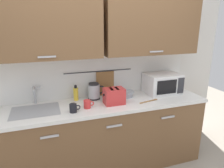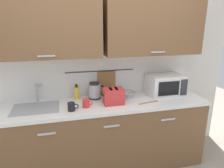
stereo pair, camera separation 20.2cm
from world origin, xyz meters
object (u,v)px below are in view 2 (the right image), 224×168
Objects in this scene: electric_kettle at (95,91)px; microwave at (165,85)px; dish_soap_bottle at (77,93)px; mixing_bowl at (127,94)px; toaster at (113,96)px; mug_near_sink at (72,107)px; wooden_spoon at (151,102)px; mug_by_kettle at (86,103)px.

microwave is at bearing -4.27° from electric_kettle.
dish_soap_bottle is 0.92× the size of mixing_bowl.
toaster is (-0.23, -0.17, 0.05)m from mixing_bowl.
mug_near_sink reaches higher than mixing_bowl.
electric_kettle is at bearing 127.69° from toaster.
microwave reaches higher than toaster.
dish_soap_bottle is 1.63× the size of mug_near_sink.
electric_kettle is 0.72m from wooden_spoon.
mug_near_sink is 0.96m from wooden_spoon.
mug_near_sink is 0.78m from mixing_bowl.
electric_kettle is (-0.94, 0.07, -0.03)m from microwave.
toaster is at bearing -52.31° from electric_kettle.
microwave is 3.83× the size of mug_by_kettle.
mug_by_kettle is at bearing -118.75° from electric_kettle.
microwave reaches higher than mug_by_kettle.
toaster is at bearing 10.56° from mug_near_sink.
microwave is 3.83× the size of mug_near_sink.
microwave reaches higher than mug_near_sink.
toaster reaches higher than mixing_bowl.
electric_kettle reaches higher than toaster.
toaster is at bearing -167.58° from microwave.
electric_kettle is 0.23m from dish_soap_bottle.
mug_by_kettle is at bearing -169.67° from microwave.
mug_by_kettle is at bearing -160.02° from mixing_bowl.
wooden_spoon is at bearing 1.26° from mug_near_sink.
mug_by_kettle is 0.44× the size of wooden_spoon.
mug_near_sink reaches higher than wooden_spoon.
electric_kettle is at bearing 170.96° from mixing_bowl.
electric_kettle is 0.89× the size of toaster.
mixing_bowl is (0.73, 0.27, -0.00)m from mug_near_sink.
mug_near_sink is 0.51m from toaster.
wooden_spoon is at bearing -8.85° from toaster.
mug_near_sink is at bearing -178.74° from wooden_spoon.
mug_near_sink is (-0.32, -0.33, -0.05)m from electric_kettle.
mug_near_sink is 0.47× the size of toaster.
mixing_bowl is at bearing 179.48° from microwave.
mixing_bowl is 0.84× the size of toaster.
microwave reaches higher than dish_soap_bottle.
wooden_spoon is at bearing -2.91° from mug_by_kettle.
electric_kettle is 0.82× the size of wooden_spoon.
mug_near_sink is (-1.26, -0.26, -0.09)m from microwave.
mixing_bowl reaches higher than wooden_spoon.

